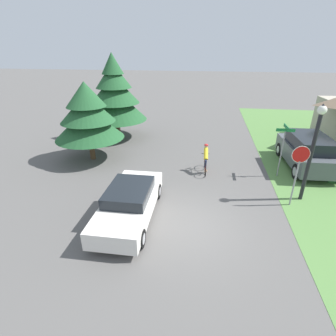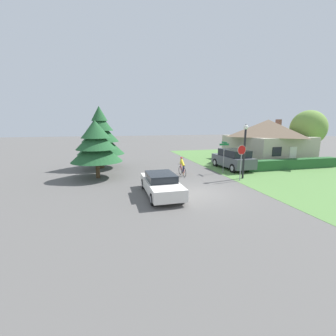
{
  "view_description": "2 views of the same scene",
  "coord_description": "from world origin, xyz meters",
  "px_view_note": "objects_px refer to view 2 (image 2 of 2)",
  "views": [
    {
      "loc": [
        0.4,
        -8.24,
        6.28
      ],
      "look_at": [
        -1.24,
        2.57,
        1.19
      ],
      "focal_mm": 28.0,
      "sensor_mm": 36.0,
      "label": 1
    },
    {
      "loc": [
        -5.27,
        -12.68,
        4.3
      ],
      "look_at": [
        -1.28,
        3.0,
        1.1
      ],
      "focal_mm": 24.0,
      "sensor_mm": 36.0,
      "label": 2
    }
  ],
  "objects_px": {
    "cottage_house": "(267,140)",
    "deciduous_tree_right": "(308,128)",
    "conifer_tall_near": "(96,144)",
    "parked_suv_right": "(233,159)",
    "stop_sign": "(241,156)",
    "street_name_sign": "(224,152)",
    "street_lamp": "(245,145)",
    "cyclist": "(182,167)",
    "sedan_left_lane": "(161,184)",
    "conifer_tall_far": "(100,136)"
  },
  "relations": [
    {
      "from": "cyclist",
      "to": "deciduous_tree_right",
      "type": "relative_size",
      "value": 0.29
    },
    {
      "from": "cyclist",
      "to": "cottage_house",
      "type": "bearing_deg",
      "value": -70.09
    },
    {
      "from": "sedan_left_lane",
      "to": "deciduous_tree_right",
      "type": "xyz_separation_m",
      "value": [
        19.92,
        9.12,
        3.09
      ]
    },
    {
      "from": "sedan_left_lane",
      "to": "conifer_tall_near",
      "type": "distance_m",
      "value": 7.1
    },
    {
      "from": "conifer_tall_far",
      "to": "stop_sign",
      "type": "bearing_deg",
      "value": -37.09
    },
    {
      "from": "street_lamp",
      "to": "cottage_house",
      "type": "bearing_deg",
      "value": 43.64
    },
    {
      "from": "sedan_left_lane",
      "to": "street_lamp",
      "type": "bearing_deg",
      "value": -71.47
    },
    {
      "from": "sedan_left_lane",
      "to": "conifer_tall_near",
      "type": "relative_size",
      "value": 1.05
    },
    {
      "from": "street_name_sign",
      "to": "conifer_tall_near",
      "type": "relative_size",
      "value": 0.61
    },
    {
      "from": "sedan_left_lane",
      "to": "parked_suv_right",
      "type": "relative_size",
      "value": 1.0
    },
    {
      "from": "cottage_house",
      "to": "cyclist",
      "type": "height_order",
      "value": "cottage_house"
    },
    {
      "from": "stop_sign",
      "to": "conifer_tall_near",
      "type": "xyz_separation_m",
      "value": [
        -10.58,
        3.63,
        0.79
      ]
    },
    {
      "from": "conifer_tall_far",
      "to": "deciduous_tree_right",
      "type": "bearing_deg",
      "value": -1.57
    },
    {
      "from": "parked_suv_right",
      "to": "street_name_sign",
      "type": "height_order",
      "value": "street_name_sign"
    },
    {
      "from": "cyclist",
      "to": "street_name_sign",
      "type": "relative_size",
      "value": 0.61
    },
    {
      "from": "conifer_tall_near",
      "to": "parked_suv_right",
      "type": "bearing_deg",
      "value": 2.95
    },
    {
      "from": "cyclist",
      "to": "sedan_left_lane",
      "type": "bearing_deg",
      "value": 145.23
    },
    {
      "from": "cyclist",
      "to": "street_lamp",
      "type": "xyz_separation_m",
      "value": [
        4.35,
        -2.19,
        1.96
      ]
    },
    {
      "from": "cottage_house",
      "to": "deciduous_tree_right",
      "type": "bearing_deg",
      "value": -11.01
    },
    {
      "from": "cottage_house",
      "to": "deciduous_tree_right",
      "type": "xyz_separation_m",
      "value": [
        5.03,
        -0.68,
        1.29
      ]
    },
    {
      "from": "parked_suv_right",
      "to": "stop_sign",
      "type": "relative_size",
      "value": 1.75
    },
    {
      "from": "parked_suv_right",
      "to": "conifer_tall_near",
      "type": "xyz_separation_m",
      "value": [
        -12.42,
        -0.64,
        1.76
      ]
    },
    {
      "from": "street_name_sign",
      "to": "street_lamp",
      "type": "bearing_deg",
      "value": -76.73
    },
    {
      "from": "stop_sign",
      "to": "conifer_tall_far",
      "type": "xyz_separation_m",
      "value": [
        -10.41,
        7.87,
        1.22
      ]
    },
    {
      "from": "deciduous_tree_right",
      "to": "cyclist",
      "type": "bearing_deg",
      "value": -165.4
    },
    {
      "from": "cottage_house",
      "to": "deciduous_tree_right",
      "type": "distance_m",
      "value": 5.24
    },
    {
      "from": "street_lamp",
      "to": "conifer_tall_far",
      "type": "bearing_deg",
      "value": 146.55
    },
    {
      "from": "street_lamp",
      "to": "cyclist",
      "type": "bearing_deg",
      "value": 153.28
    },
    {
      "from": "conifer_tall_near",
      "to": "sedan_left_lane",
      "type": "bearing_deg",
      "value": -54.36
    },
    {
      "from": "cottage_house",
      "to": "cyclist",
      "type": "distance_m",
      "value": 13.17
    },
    {
      "from": "sedan_left_lane",
      "to": "cyclist",
      "type": "relative_size",
      "value": 2.84
    },
    {
      "from": "parked_suv_right",
      "to": "conifer_tall_near",
      "type": "bearing_deg",
      "value": 90.62
    },
    {
      "from": "stop_sign",
      "to": "street_lamp",
      "type": "relative_size",
      "value": 0.64
    },
    {
      "from": "conifer_tall_near",
      "to": "stop_sign",
      "type": "bearing_deg",
      "value": -18.92
    },
    {
      "from": "deciduous_tree_right",
      "to": "street_name_sign",
      "type": "bearing_deg",
      "value": -161.73
    },
    {
      "from": "sedan_left_lane",
      "to": "street_name_sign",
      "type": "relative_size",
      "value": 1.73
    },
    {
      "from": "cyclist",
      "to": "street_lamp",
      "type": "bearing_deg",
      "value": -119.88
    },
    {
      "from": "stop_sign",
      "to": "conifer_tall_far",
      "type": "relative_size",
      "value": 0.46
    },
    {
      "from": "sedan_left_lane",
      "to": "deciduous_tree_right",
      "type": "distance_m",
      "value": 22.13
    },
    {
      "from": "deciduous_tree_right",
      "to": "stop_sign",
      "type": "bearing_deg",
      "value": -151.52
    },
    {
      "from": "stop_sign",
      "to": "conifer_tall_near",
      "type": "distance_m",
      "value": 11.21
    },
    {
      "from": "street_lamp",
      "to": "conifer_tall_near",
      "type": "relative_size",
      "value": 0.94
    },
    {
      "from": "street_name_sign",
      "to": "conifer_tall_near",
      "type": "distance_m",
      "value": 10.72
    },
    {
      "from": "conifer_tall_near",
      "to": "cottage_house",
      "type": "bearing_deg",
      "value": 12.76
    },
    {
      "from": "cottage_house",
      "to": "stop_sign",
      "type": "xyz_separation_m",
      "value": [
        -8.27,
        -7.9,
        -0.54
      ]
    },
    {
      "from": "street_lamp",
      "to": "deciduous_tree_right",
      "type": "xyz_separation_m",
      "value": [
        12.69,
        6.63,
        1.06
      ]
    },
    {
      "from": "cottage_house",
      "to": "parked_suv_right",
      "type": "height_order",
      "value": "cottage_house"
    },
    {
      "from": "street_name_sign",
      "to": "stop_sign",
      "type": "bearing_deg",
      "value": -91.54
    },
    {
      "from": "parked_suv_right",
      "to": "stop_sign",
      "type": "distance_m",
      "value": 4.75
    },
    {
      "from": "stop_sign",
      "to": "street_name_sign",
      "type": "relative_size",
      "value": 0.99
    }
  ]
}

